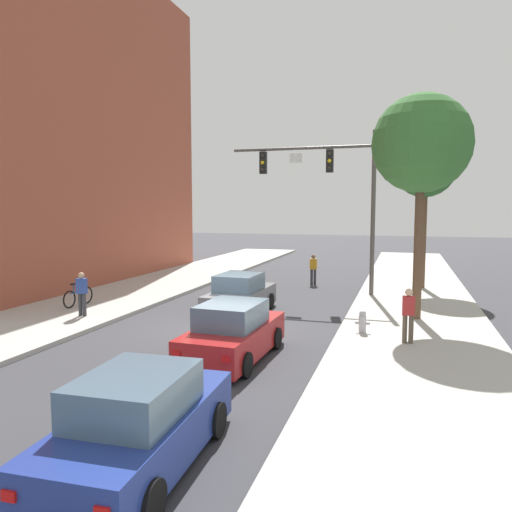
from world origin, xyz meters
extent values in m
plane|color=#38383D|center=(0.00, 0.00, 0.00)|extent=(120.00, 120.00, 0.00)
cube|color=#B2AFA8|center=(-6.50, 0.00, 0.07)|extent=(5.00, 60.00, 0.15)
cube|color=#B2AFA8|center=(6.50, 0.00, 0.07)|extent=(5.00, 60.00, 0.15)
cube|color=#9E4C38|center=(-15.00, 7.42, 8.80)|extent=(12.00, 20.00, 17.59)
cylinder|color=#514C47|center=(4.60, 7.26, 3.90)|extent=(0.20, 0.20, 7.50)
cylinder|color=#514C47|center=(1.25, 7.26, 6.95)|extent=(6.69, 0.14, 0.14)
cube|color=black|center=(2.59, 7.26, 6.33)|extent=(0.32, 0.28, 1.05)
sphere|color=#2D2823|center=(2.59, 7.11, 6.66)|extent=(0.18, 0.18, 0.18)
sphere|color=yellow|center=(2.59, 7.11, 6.33)|extent=(0.18, 0.18, 0.18)
sphere|color=#2D2823|center=(2.59, 7.11, 6.00)|extent=(0.18, 0.18, 0.18)
cube|color=black|center=(-0.62, 7.26, 6.33)|extent=(0.32, 0.28, 1.05)
sphere|color=#2D2823|center=(-0.62, 7.11, 6.66)|extent=(0.18, 0.18, 0.18)
sphere|color=yellow|center=(-0.62, 7.11, 6.33)|extent=(0.18, 0.18, 0.18)
sphere|color=#2D2823|center=(-0.62, 7.11, 6.00)|extent=(0.18, 0.18, 0.18)
cube|color=white|center=(0.98, 7.24, 6.50)|extent=(0.60, 0.03, 0.44)
cube|color=slate|center=(-0.11, 2.30, 0.56)|extent=(1.82, 4.25, 0.80)
cube|color=slate|center=(-0.11, 2.15, 1.28)|extent=(1.56, 2.04, 0.64)
cylinder|color=black|center=(-0.88, 3.62, 0.32)|extent=(0.24, 0.65, 0.64)
cylinder|color=black|center=(0.73, 3.58, 0.32)|extent=(0.24, 0.65, 0.64)
cylinder|color=black|center=(-0.95, 1.02, 0.32)|extent=(0.24, 0.65, 0.64)
cylinder|color=black|center=(0.66, 0.98, 0.32)|extent=(0.24, 0.65, 0.64)
cube|color=red|center=(-0.81, 0.20, 0.68)|extent=(0.20, 0.05, 0.14)
cube|color=red|center=(0.47, 0.16, 0.68)|extent=(0.20, 0.05, 0.14)
cube|color=#B21E1E|center=(1.59, -3.26, 0.56)|extent=(1.86, 4.26, 0.80)
cube|color=slate|center=(1.59, -3.41, 1.28)|extent=(1.57, 2.05, 0.64)
cylinder|color=black|center=(0.83, -1.93, 0.32)|extent=(0.24, 0.65, 0.64)
cylinder|color=black|center=(2.45, -1.99, 0.32)|extent=(0.24, 0.65, 0.64)
cylinder|color=black|center=(0.74, -4.54, 0.32)|extent=(0.24, 0.65, 0.64)
cylinder|color=black|center=(2.35, -4.60, 0.32)|extent=(0.24, 0.65, 0.64)
cube|color=red|center=(0.87, -5.36, 0.68)|extent=(0.20, 0.05, 0.14)
cube|color=red|center=(2.15, -5.41, 0.68)|extent=(0.20, 0.05, 0.14)
cube|color=navy|center=(2.07, -9.05, 0.56)|extent=(1.87, 4.26, 0.80)
cube|color=slate|center=(2.08, -9.20, 1.28)|extent=(1.58, 2.06, 0.64)
cylinder|color=black|center=(1.21, -7.78, 0.32)|extent=(0.25, 0.65, 0.64)
cylinder|color=black|center=(2.83, -7.72, 0.32)|extent=(0.25, 0.65, 0.64)
cylinder|color=black|center=(1.32, -10.38, 0.32)|extent=(0.25, 0.65, 0.64)
cylinder|color=black|center=(2.93, -10.32, 0.32)|extent=(0.25, 0.65, 0.64)
cube|color=red|center=(1.52, -11.20, 0.68)|extent=(0.20, 0.05, 0.14)
cylinder|color=#333338|center=(-5.47, -0.47, 0.57)|extent=(0.14, 0.14, 0.85)
cylinder|color=#333338|center=(-5.29, -0.47, 0.57)|extent=(0.14, 0.14, 0.85)
cube|color=#2D4799|center=(-5.38, -0.47, 1.28)|extent=(0.36, 0.22, 0.56)
sphere|color=tan|center=(-5.38, -0.47, 1.68)|extent=(0.22, 0.22, 0.22)
cylinder|color=#333338|center=(1.23, 10.36, 0.42)|extent=(0.14, 0.14, 0.85)
cylinder|color=#333338|center=(1.41, 10.36, 0.42)|extent=(0.14, 0.14, 0.85)
cube|color=orange|center=(1.32, 10.36, 1.13)|extent=(0.36, 0.22, 0.56)
sphere|color=brown|center=(1.32, 10.36, 1.53)|extent=(0.22, 0.22, 0.22)
cylinder|color=brown|center=(6.09, -0.76, 0.57)|extent=(0.14, 0.14, 0.85)
cylinder|color=brown|center=(6.27, -0.76, 0.57)|extent=(0.14, 0.14, 0.85)
cube|color=#B72D2D|center=(6.18, -0.76, 1.28)|extent=(0.36, 0.22, 0.56)
sphere|color=beige|center=(6.18, -0.76, 1.68)|extent=(0.22, 0.22, 0.22)
torus|color=black|center=(-6.70, 1.61, 0.51)|extent=(0.09, 0.72, 0.72)
torus|color=black|center=(-6.75, 0.56, 0.51)|extent=(0.09, 0.72, 0.72)
cylinder|color=#194C8C|center=(-6.73, 1.08, 0.73)|extent=(0.10, 0.95, 0.05)
cylinder|color=#194C8C|center=(-6.74, 0.82, 0.91)|extent=(0.04, 0.04, 0.35)
cylinder|color=#194C8C|center=(-6.71, 1.50, 0.93)|extent=(0.04, 0.04, 0.40)
cube|color=black|center=(-6.74, 0.82, 1.09)|extent=(0.13, 0.25, 0.06)
cylinder|color=#B2B2B7|center=(4.79, 0.12, 0.43)|extent=(0.24, 0.24, 0.55)
sphere|color=#B2B2B7|center=(4.79, 0.12, 0.76)|extent=(0.22, 0.22, 0.22)
cylinder|color=#B2B2B7|center=(4.61, 0.12, 0.45)|extent=(0.12, 0.09, 0.09)
cylinder|color=#B2B2B7|center=(4.97, 0.12, 0.45)|extent=(0.12, 0.09, 0.09)
cylinder|color=brown|center=(6.49, 2.73, 2.63)|extent=(0.32, 0.32, 4.96)
sphere|color=#387033|center=(6.49, 2.73, 6.42)|extent=(3.48, 3.48, 3.48)
cylinder|color=brown|center=(6.88, 10.06, 2.60)|extent=(0.32, 0.32, 4.91)
sphere|color=#235123|center=(6.88, 10.06, 6.20)|extent=(3.05, 3.05, 3.05)
camera|label=1|loc=(6.02, -15.67, 4.16)|focal=34.27mm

